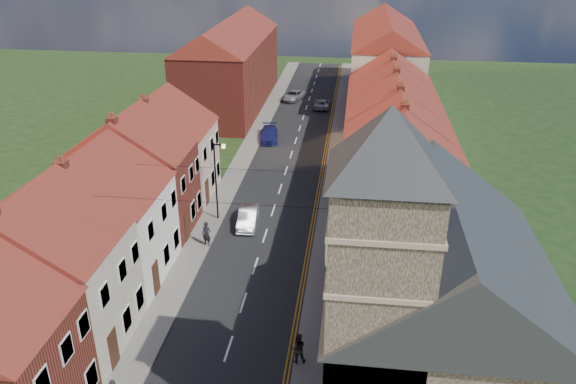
% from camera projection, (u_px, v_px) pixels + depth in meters
% --- Properties ---
extents(road, '(7.00, 90.00, 0.02)m').
position_uv_depth(road, '(286.00, 171.00, 50.80)').
color(road, black).
rests_on(road, ground).
extents(pavement_left, '(1.80, 90.00, 0.12)m').
position_uv_depth(pavement_left, '(238.00, 168.00, 51.26)').
color(pavement_left, gray).
rests_on(pavement_left, ground).
extents(pavement_right, '(1.80, 90.00, 0.12)m').
position_uv_depth(pavement_right, '(335.00, 172.00, 50.29)').
color(pavement_right, gray).
rests_on(pavement_right, ground).
extents(church, '(11.25, 14.25, 15.20)m').
position_uv_depth(church, '(429.00, 300.00, 23.30)').
color(church, '#322C23').
rests_on(church, ground).
extents(cottage_r_tudor, '(8.30, 5.20, 9.00)m').
position_uv_depth(cottage_r_tudor, '(408.00, 223.00, 32.33)').
color(cottage_r_tudor, beige).
rests_on(cottage_r_tudor, ground).
extents(cottage_r_white_near, '(8.30, 6.00, 9.00)m').
position_uv_depth(cottage_r_white_near, '(402.00, 185.00, 37.18)').
color(cottage_r_white_near, white).
rests_on(cottage_r_white_near, ground).
extents(cottage_r_cream_mid, '(8.30, 5.20, 9.00)m').
position_uv_depth(cottage_r_cream_mid, '(398.00, 155.00, 42.03)').
color(cottage_r_cream_mid, beige).
rests_on(cottage_r_cream_mid, ground).
extents(cottage_r_pink, '(8.30, 6.00, 9.00)m').
position_uv_depth(cottage_r_pink, '(395.00, 132.00, 46.88)').
color(cottage_r_pink, maroon).
rests_on(cottage_r_pink, ground).
extents(cottage_r_white_far, '(8.30, 5.20, 9.00)m').
position_uv_depth(cottage_r_white_far, '(392.00, 113.00, 51.73)').
color(cottage_r_white_far, white).
rests_on(cottage_r_white_far, ground).
extents(cottage_r_cream_far, '(8.30, 6.00, 9.00)m').
position_uv_depth(cottage_r_cream_far, '(389.00, 97.00, 56.58)').
color(cottage_r_cream_far, white).
rests_on(cottage_r_cream_far, ground).
extents(cottage_l_cream, '(8.30, 6.30, 9.10)m').
position_uv_depth(cottage_l_cream, '(40.00, 268.00, 27.94)').
color(cottage_l_cream, beige).
rests_on(cottage_l_cream, ground).
extents(cottage_l_white, '(8.30, 6.90, 8.80)m').
position_uv_depth(cottage_l_white, '(95.00, 213.00, 33.76)').
color(cottage_l_white, white).
rests_on(cottage_l_white, ground).
extents(cottage_l_brick_mid, '(8.30, 5.70, 9.10)m').
position_uv_depth(cottage_l_brick_mid, '(133.00, 171.00, 39.17)').
color(cottage_l_brick_mid, maroon).
rests_on(cottage_l_brick_mid, ground).
extents(cottage_l_pink, '(8.30, 6.30, 8.80)m').
position_uv_depth(cottage_l_pink, '(160.00, 144.00, 44.45)').
color(cottage_l_pink, beige).
rests_on(cottage_l_pink, ground).
extents(block_right_far, '(8.30, 24.20, 10.50)m').
position_uv_depth(block_right_far, '(385.00, 58.00, 69.98)').
color(block_right_far, beige).
rests_on(block_right_far, ground).
extents(block_left_far, '(8.30, 24.20, 10.50)m').
position_uv_depth(block_left_far, '(230.00, 62.00, 67.55)').
color(block_left_far, maroon).
rests_on(block_left_far, ground).
extents(lamppost, '(0.88, 0.15, 6.00)m').
position_uv_depth(lamppost, '(217.00, 177.00, 40.74)').
color(lamppost, black).
rests_on(lamppost, pavement_left).
extents(car_mid, '(1.59, 3.87, 1.25)m').
position_uv_depth(car_mid, '(248.00, 217.00, 41.24)').
color(car_mid, silver).
rests_on(car_mid, ground).
extents(car_far, '(2.32, 4.56, 1.27)m').
position_uv_depth(car_far, '(269.00, 134.00, 57.90)').
color(car_far, navy).
rests_on(car_far, ground).
extents(car_distant, '(3.24, 4.71, 1.19)m').
position_uv_depth(car_distant, '(294.00, 95.00, 71.54)').
color(car_distant, '#9D9FA4').
rests_on(car_distant, ground).
extents(pedestrian_right, '(0.92, 0.78, 1.68)m').
position_uv_depth(pedestrian_right, '(298.00, 348.00, 27.88)').
color(pedestrian_right, '#2B2722').
rests_on(pedestrian_right, pavement_right).
extents(car_distant_b, '(1.95, 4.13, 1.14)m').
position_uv_depth(car_distant_b, '(322.00, 104.00, 68.32)').
color(car_distant_b, '#95979C').
rests_on(car_distant_b, ground).
extents(pedestrian_left_b, '(0.73, 0.57, 1.77)m').
position_uv_depth(pedestrian_left_b, '(207.00, 234.00, 38.21)').
color(pedestrian_left_b, black).
rests_on(pedestrian_left_b, pavement_left).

